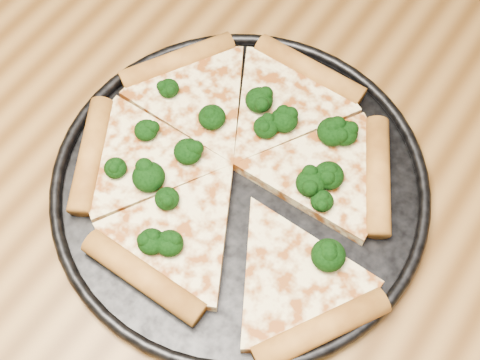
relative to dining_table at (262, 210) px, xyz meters
The scene contains 5 objects.
ground 0.66m from the dining_table, ahead, with size 4.00×4.00×0.00m, color brown.
dining_table is the anchor object (origin of this frame).
pizza_pan 0.10m from the dining_table, 103.00° to the right, with size 0.36×0.36×0.02m.
pizza 0.11m from the dining_table, 122.60° to the right, with size 0.35×0.30×0.02m.
broccoli_florets 0.12m from the dining_table, 114.80° to the right, with size 0.25×0.22×0.02m.
Camera 1 is at (0.16, -0.28, 1.33)m, focal length 51.70 mm.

